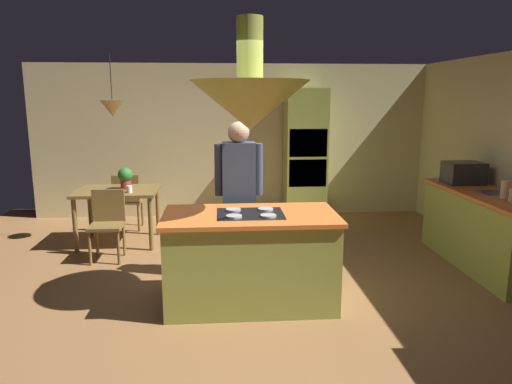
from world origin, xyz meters
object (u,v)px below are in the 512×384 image
object	(u,v)px
dining_table	(118,197)
microwave_on_counter	(463,173)
cup_on_table	(129,189)
canister_sugar	(505,190)
kitchen_island	(250,258)
chair_by_back_wall	(127,198)
oven_tower	(305,155)
potted_plant_on_table	(125,177)
person_at_island	(239,189)
chair_facing_island	(107,220)

from	to	relation	value
dining_table	microwave_on_counter	size ratio (longest dim) A/B	2.38
cup_on_table	canister_sugar	size ratio (longest dim) A/B	0.44
microwave_on_counter	kitchen_island	bearing A→B (deg)	-153.74
canister_sugar	kitchen_island	bearing A→B (deg)	-170.43
chair_by_back_wall	cup_on_table	world-z (taller)	chair_by_back_wall
oven_tower	kitchen_island	bearing A→B (deg)	-108.74
oven_tower	canister_sugar	bearing A→B (deg)	-57.81
oven_tower	microwave_on_counter	distance (m)	2.53
potted_plant_on_table	cup_on_table	xyz separation A→B (m)	(0.09, -0.25, -0.12)
person_at_island	cup_on_table	bearing A→B (deg)	140.60
person_at_island	potted_plant_on_table	distance (m)	2.07
canister_sugar	chair_facing_island	bearing A→B (deg)	167.94
chair_by_back_wall	microwave_on_counter	world-z (taller)	microwave_on_counter
kitchen_island	potted_plant_on_table	xyz separation A→B (m)	(-1.59, 2.13, 0.47)
chair_by_back_wall	cup_on_table	xyz separation A→B (m)	(0.21, -0.87, 0.30)
person_at_island	potted_plant_on_table	xyz separation A→B (m)	(-1.51, 1.41, -0.08)
kitchen_island	chair_facing_island	size ratio (longest dim) A/B	1.92
chair_facing_island	cup_on_table	size ratio (longest dim) A/B	9.67
oven_tower	microwave_on_counter	bearing A→B (deg)	-46.63
oven_tower	cup_on_table	size ratio (longest dim) A/B	23.81
person_at_island	canister_sugar	distance (m)	2.93
person_at_island	microwave_on_counter	bearing A→B (deg)	13.06
kitchen_island	cup_on_table	bearing A→B (deg)	128.40
kitchen_island	chair_facing_island	xyz separation A→B (m)	(-1.70, 1.45, 0.05)
dining_table	microwave_on_counter	distance (m)	4.61
kitchen_island	canister_sugar	distance (m)	2.93
oven_tower	dining_table	size ratio (longest dim) A/B	1.96
kitchen_island	cup_on_table	size ratio (longest dim) A/B	18.60
canister_sugar	potted_plant_on_table	bearing A→B (deg)	159.50
cup_on_table	microwave_on_counter	xyz separation A→B (m)	(4.33, -0.48, 0.24)
kitchen_island	microwave_on_counter	distance (m)	3.22
canister_sugar	oven_tower	bearing A→B (deg)	122.19
kitchen_island	chair_by_back_wall	distance (m)	3.23
oven_tower	dining_table	world-z (taller)	oven_tower
dining_table	canister_sugar	size ratio (longest dim) A/B	5.41
person_at_island	microwave_on_counter	world-z (taller)	person_at_island
kitchen_island	cup_on_table	world-z (taller)	kitchen_island
potted_plant_on_table	microwave_on_counter	world-z (taller)	microwave_on_counter
dining_table	potted_plant_on_table	distance (m)	0.29
dining_table	cup_on_table	bearing A→B (deg)	-46.24
chair_facing_island	canister_sugar	bearing A→B (deg)	-12.06
oven_tower	canister_sugar	xyz separation A→B (m)	(1.74, -2.76, -0.06)
oven_tower	chair_by_back_wall	world-z (taller)	oven_tower
oven_tower	microwave_on_counter	world-z (taller)	oven_tower
person_at_island	chair_facing_island	distance (m)	1.85
oven_tower	potted_plant_on_table	size ratio (longest dim) A/B	7.14
chair_facing_island	potted_plant_on_table	distance (m)	0.81
microwave_on_counter	cup_on_table	bearing A→B (deg)	173.63
chair_by_back_wall	canister_sugar	xyz separation A→B (m)	(4.54, -2.27, 0.51)
kitchen_island	person_at_island	bearing A→B (deg)	96.33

